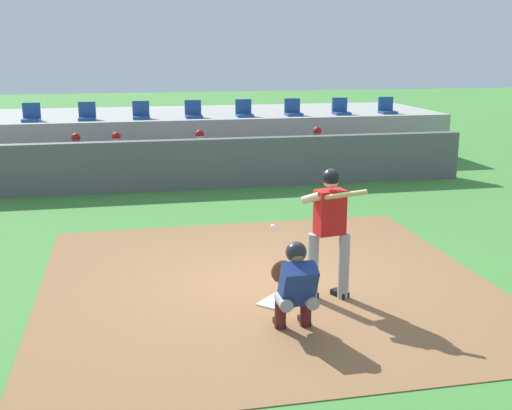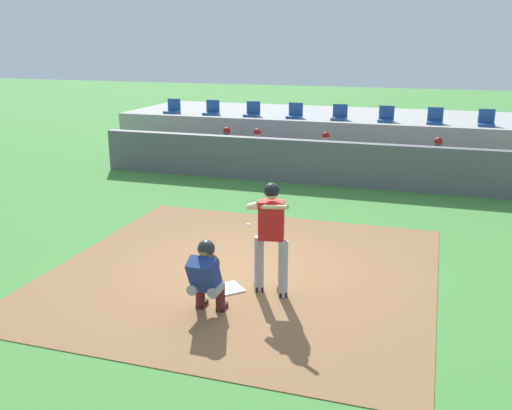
# 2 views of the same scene
# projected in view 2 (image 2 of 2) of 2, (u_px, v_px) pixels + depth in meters

# --- Properties ---
(ground_plane) EXTENTS (80.00, 80.00, 0.00)m
(ground_plane) POSITION_uv_depth(u_px,v_px,m) (244.00, 271.00, 9.86)
(ground_plane) COLOR #428438
(dirt_infield) EXTENTS (6.40, 6.40, 0.01)m
(dirt_infield) POSITION_uv_depth(u_px,v_px,m) (244.00, 271.00, 9.86)
(dirt_infield) COLOR olive
(dirt_infield) RESTS_ON ground
(home_plate) EXTENTS (0.62, 0.62, 0.02)m
(home_plate) POSITION_uv_depth(u_px,v_px,m) (228.00, 289.00, 9.12)
(home_plate) COLOR white
(home_plate) RESTS_ON dirt_infield
(batter_at_plate) EXTENTS (0.78, 0.66, 1.80)m
(batter_at_plate) POSITION_uv_depth(u_px,v_px,m) (271.00, 232.00, 8.70)
(batter_at_plate) COLOR #99999E
(batter_at_plate) RESTS_ON ground
(catcher_crouched) EXTENTS (0.48, 1.97, 1.13)m
(catcher_crouched) POSITION_uv_depth(u_px,v_px,m) (207.00, 274.00, 8.21)
(catcher_crouched) COLOR gray
(catcher_crouched) RESTS_ON ground
(dugout_wall) EXTENTS (13.00, 0.30, 1.20)m
(dugout_wall) POSITION_uv_depth(u_px,v_px,m) (320.00, 163.00, 15.64)
(dugout_wall) COLOR #59595E
(dugout_wall) RESTS_ON ground
(dugout_bench) EXTENTS (11.80, 0.44, 0.45)m
(dugout_bench) POSITION_uv_depth(u_px,v_px,m) (327.00, 168.00, 16.66)
(dugout_bench) COLOR olive
(dugout_bench) RESTS_ON ground
(dugout_player_0) EXTENTS (0.49, 0.70, 1.30)m
(dugout_player_0) POSITION_uv_depth(u_px,v_px,m) (225.00, 148.00, 17.29)
(dugout_player_0) COLOR #939399
(dugout_player_0) RESTS_ON ground
(dugout_player_1) EXTENTS (0.49, 0.70, 1.30)m
(dugout_player_1) POSITION_uv_depth(u_px,v_px,m) (256.00, 150.00, 17.01)
(dugout_player_1) COLOR #939399
(dugout_player_1) RESTS_ON ground
(dugout_player_2) EXTENTS (0.49, 0.70, 1.30)m
(dugout_player_2) POSITION_uv_depth(u_px,v_px,m) (324.00, 154.00, 16.41)
(dugout_player_2) COLOR #939399
(dugout_player_2) RESTS_ON ground
(dugout_player_3) EXTENTS (0.49, 0.70, 1.30)m
(dugout_player_3) POSITION_uv_depth(u_px,v_px,m) (437.00, 161.00, 15.51)
(dugout_player_3) COLOR #939399
(dugout_player_3) RESTS_ON ground
(stands_platform) EXTENTS (15.00, 4.40, 1.40)m
(stands_platform) POSITION_uv_depth(u_px,v_px,m) (346.00, 134.00, 19.64)
(stands_platform) COLOR #9E9E99
(stands_platform) RESTS_ON ground
(stadium_seat_0) EXTENTS (0.46, 0.46, 0.48)m
(stadium_seat_0) POSITION_uv_depth(u_px,v_px,m) (173.00, 109.00, 19.70)
(stadium_seat_0) COLOR #1E478C
(stadium_seat_0) RESTS_ON stands_platform
(stadium_seat_1) EXTENTS (0.46, 0.46, 0.48)m
(stadium_seat_1) POSITION_uv_depth(u_px,v_px,m) (212.00, 110.00, 19.28)
(stadium_seat_1) COLOR #1E478C
(stadium_seat_1) RESTS_ON stands_platform
(stadium_seat_2) EXTENTS (0.46, 0.46, 0.48)m
(stadium_seat_2) POSITION_uv_depth(u_px,v_px,m) (252.00, 112.00, 18.86)
(stadium_seat_2) COLOR #1E478C
(stadium_seat_2) RESTS_ON stands_platform
(stadium_seat_3) EXTENTS (0.46, 0.46, 0.48)m
(stadium_seat_3) POSITION_uv_depth(u_px,v_px,m) (295.00, 114.00, 18.44)
(stadium_seat_3) COLOR #1E478C
(stadium_seat_3) RESTS_ON stands_platform
(stadium_seat_4) EXTENTS (0.46, 0.46, 0.48)m
(stadium_seat_4) POSITION_uv_depth(u_px,v_px,m) (339.00, 116.00, 18.01)
(stadium_seat_4) COLOR #1E478C
(stadium_seat_4) RESTS_ON stands_platform
(stadium_seat_5) EXTENTS (0.46, 0.46, 0.48)m
(stadium_seat_5) POSITION_uv_depth(u_px,v_px,m) (386.00, 117.00, 17.59)
(stadium_seat_5) COLOR #1E478C
(stadium_seat_5) RESTS_ON stands_platform
(stadium_seat_6) EXTENTS (0.46, 0.46, 0.48)m
(stadium_seat_6) POSITION_uv_depth(u_px,v_px,m) (435.00, 119.00, 17.17)
(stadium_seat_6) COLOR #1E478C
(stadium_seat_6) RESTS_ON stands_platform
(stadium_seat_7) EXTENTS (0.46, 0.46, 0.48)m
(stadium_seat_7) POSITION_uv_depth(u_px,v_px,m) (486.00, 121.00, 16.75)
(stadium_seat_7) COLOR #1E478C
(stadium_seat_7) RESTS_ON stands_platform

